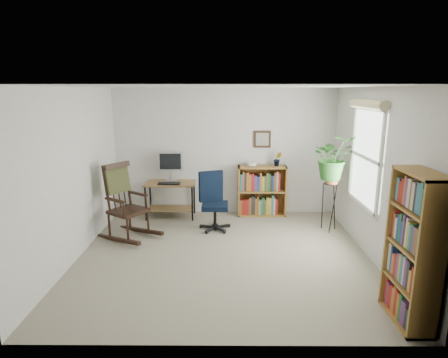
{
  "coord_description": "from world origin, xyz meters",
  "views": [
    {
      "loc": [
        0.03,
        -5.07,
        2.35
      ],
      "look_at": [
        0.0,
        0.4,
        1.05
      ],
      "focal_mm": 30.0,
      "sensor_mm": 36.0,
      "label": 1
    }
  ],
  "objects_px": {
    "office_chair": "(215,201)",
    "low_bookshelf": "(262,191)",
    "desk": "(171,200)",
    "tall_bookshelf": "(414,249)",
    "rocking_chair": "(128,201)"
  },
  "relations": [
    {
      "from": "office_chair",
      "to": "low_bookshelf",
      "type": "bearing_deg",
      "value": 20.11
    },
    {
      "from": "desk",
      "to": "tall_bookshelf",
      "type": "distance_m",
      "value": 4.42
    },
    {
      "from": "desk",
      "to": "tall_bookshelf",
      "type": "relative_size",
      "value": 0.58
    },
    {
      "from": "desk",
      "to": "tall_bookshelf",
      "type": "height_order",
      "value": "tall_bookshelf"
    },
    {
      "from": "rocking_chair",
      "to": "low_bookshelf",
      "type": "height_order",
      "value": "rocking_chair"
    },
    {
      "from": "low_bookshelf",
      "to": "office_chair",
      "type": "bearing_deg",
      "value": -138.02
    },
    {
      "from": "desk",
      "to": "office_chair",
      "type": "height_order",
      "value": "office_chair"
    },
    {
      "from": "office_chair",
      "to": "desk",
      "type": "bearing_deg",
      "value": 120.36
    },
    {
      "from": "low_bookshelf",
      "to": "rocking_chair",
      "type": "bearing_deg",
      "value": -153.08
    },
    {
      "from": "desk",
      "to": "rocking_chair",
      "type": "height_order",
      "value": "rocking_chair"
    },
    {
      "from": "desk",
      "to": "low_bookshelf",
      "type": "distance_m",
      "value": 1.74
    },
    {
      "from": "office_chair",
      "to": "tall_bookshelf",
      "type": "relative_size",
      "value": 0.63
    },
    {
      "from": "desk",
      "to": "rocking_chair",
      "type": "xyz_separation_m",
      "value": [
        -0.53,
        -1.03,
        0.29
      ]
    },
    {
      "from": "low_bookshelf",
      "to": "tall_bookshelf",
      "type": "height_order",
      "value": "tall_bookshelf"
    },
    {
      "from": "desk",
      "to": "rocking_chair",
      "type": "relative_size",
      "value": 0.75
    }
  ]
}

